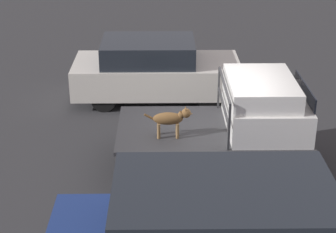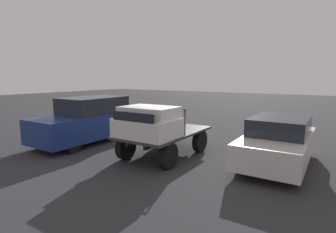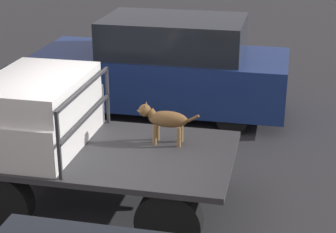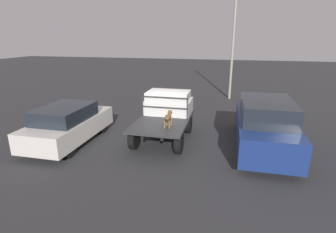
{
  "view_description": "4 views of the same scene",
  "coord_description": "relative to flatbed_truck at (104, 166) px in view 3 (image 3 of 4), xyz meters",
  "views": [
    {
      "loc": [
        -0.96,
        -9.78,
        5.52
      ],
      "look_at": [
        -0.84,
        -0.39,
        1.3
      ],
      "focal_mm": 60.0,
      "sensor_mm": 36.0,
      "label": 1
    },
    {
      "loc": [
        7.74,
        5.13,
        2.84
      ],
      "look_at": [
        -0.84,
        -0.39,
        1.3
      ],
      "focal_mm": 28.0,
      "sensor_mm": 36.0,
      "label": 2
    },
    {
      "loc": [
        -2.37,
        6.72,
        4.13
      ],
      "look_at": [
        -0.84,
        -0.39,
        1.3
      ],
      "focal_mm": 60.0,
      "sensor_mm": 36.0,
      "label": 3
    },
    {
      "loc": [
        -9.9,
        -2.52,
        4.17
      ],
      "look_at": [
        -0.84,
        -0.39,
        1.3
      ],
      "focal_mm": 28.0,
      "sensor_mm": 36.0,
      "label": 4
    }
  ],
  "objects": [
    {
      "name": "ground_plane",
      "position": [
        0.0,
        0.0,
        -0.63
      ],
      "size": [
        80.0,
        80.0,
        0.0
      ],
      "primitive_type": "plane",
      "color": "#2D2D30"
    },
    {
      "name": "flatbed_truck",
      "position": [
        0.0,
        0.0,
        0.0
      ],
      "size": [
        3.61,
        2.07,
        0.9
      ],
      "color": "black",
      "rests_on": "ground"
    },
    {
      "name": "truck_cab",
      "position": [
        0.99,
        0.0,
        0.73
      ],
      "size": [
        1.46,
        1.95,
        0.99
      ],
      "color": "silver",
      "rests_on": "flatbed_truck"
    },
    {
      "name": "truck_headboard",
      "position": [
        0.22,
        0.0,
        0.86
      ],
      "size": [
        0.04,
        1.95,
        0.89
      ],
      "color": "#2D2D30",
      "rests_on": "flatbed_truck"
    },
    {
      "name": "dog",
      "position": [
        -0.77,
        -0.39,
        0.63
      ],
      "size": [
        0.9,
        0.23,
        0.59
      ],
      "rotation": [
        0.0,
        0.0,
        -0.02
      ],
      "color": "brown",
      "rests_on": "flatbed_truck"
    },
    {
      "name": "parked_pickup_far",
      "position": [
        -0.0,
        -3.93,
        0.33
      ],
      "size": [
        5.01,
        1.97,
        1.97
      ],
      "rotation": [
        0.0,
        0.0,
        -0.16
      ],
      "color": "black",
      "rests_on": "ground"
    }
  ]
}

